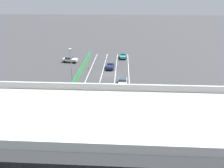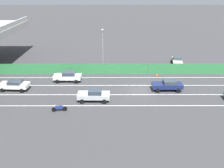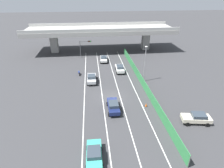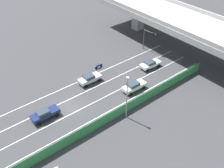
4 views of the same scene
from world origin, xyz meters
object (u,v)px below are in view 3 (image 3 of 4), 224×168
(car_sedan_navy, at_px, (113,106))
(motorcycle, at_px, (79,73))
(car_taxi_teal, at_px, (94,154))
(parked_sedan_cream, at_px, (197,118))
(car_hatchback_white, at_px, (120,68))
(street_lamp, at_px, (145,61))
(car_sedan_silver, at_px, (92,78))
(traffic_light, at_px, (84,45))
(car_sedan_white, at_px, (104,59))
(traffic_cone, at_px, (146,105))

(car_sedan_navy, relative_size, motorcycle, 2.32)
(car_taxi_teal, distance_m, parked_sedan_cream, 16.15)
(car_taxi_teal, xyz_separation_m, car_hatchback_white, (6.93, 25.25, 0.04))
(car_taxi_teal, distance_m, street_lamp, 22.91)
(car_sedan_silver, bearing_deg, motorcycle, 124.55)
(car_sedan_silver, bearing_deg, car_hatchback_white, 34.92)
(traffic_light, bearing_deg, motorcycle, -95.44)
(motorcycle, distance_m, traffic_light, 13.01)
(traffic_light, height_order, street_lamp, street_lamp)
(car_sedan_silver, xyz_separation_m, parked_sedan_cream, (15.31, -15.47, -0.00))
(car_sedan_navy, bearing_deg, traffic_light, 100.34)
(car_sedan_white, bearing_deg, motorcycle, -128.40)
(street_lamp, height_order, traffic_cone, street_lamp)
(car_sedan_silver, height_order, traffic_light, traffic_light)
(car_sedan_navy, distance_m, parked_sedan_cream, 12.79)
(traffic_light, bearing_deg, street_lamp, -53.81)
(traffic_light, bearing_deg, parked_sedan_cream, -62.20)
(car_sedan_silver, relative_size, car_sedan_white, 0.99)
(car_sedan_navy, distance_m, motorcycle, 16.42)
(car_sedan_white, relative_size, traffic_light, 0.92)
(parked_sedan_cream, height_order, street_lamp, street_lamp)
(car_hatchback_white, height_order, car_sedan_silver, car_hatchback_white)
(traffic_light, xyz_separation_m, street_lamp, (12.95, -17.69, 1.19))
(car_taxi_teal, bearing_deg, car_sedan_white, 83.76)
(car_taxi_teal, bearing_deg, car_sedan_silver, 89.85)
(car_sedan_silver, height_order, parked_sedan_cream, car_sedan_silver)
(car_hatchback_white, distance_m, car_sedan_white, 8.27)
(traffic_cone, bearing_deg, parked_sedan_cream, -39.26)
(car_sedan_white, bearing_deg, car_hatchback_white, -66.22)
(car_hatchback_white, height_order, traffic_cone, car_hatchback_white)
(car_hatchback_white, bearing_deg, car_sedan_silver, -145.08)
(car_sedan_silver, height_order, car_sedan_white, car_sedan_silver)
(car_hatchback_white, xyz_separation_m, car_sedan_silver, (-6.87, -4.80, -0.01))
(parked_sedan_cream, bearing_deg, street_lamp, 105.61)
(car_taxi_teal, bearing_deg, traffic_light, 92.55)
(car_sedan_navy, xyz_separation_m, street_lamp, (7.88, 10.06, 3.80))
(car_sedan_navy, relative_size, street_lamp, 0.57)
(car_sedan_white, xyz_separation_m, traffic_light, (-5.25, 4.45, 2.66))
(car_sedan_white, height_order, street_lamp, street_lamp)
(car_sedan_navy, bearing_deg, parked_sedan_cream, -20.77)
(car_sedan_white, distance_m, traffic_light, 7.38)
(car_sedan_silver, height_order, street_lamp, street_lamp)
(car_hatchback_white, distance_m, car_sedan_silver, 8.38)
(parked_sedan_cream, xyz_separation_m, traffic_light, (-17.02, 32.29, 2.61))
(car_sedan_silver, distance_m, parked_sedan_cream, 21.77)
(car_sedan_silver, height_order, motorcycle, car_sedan_silver)
(parked_sedan_cream, relative_size, traffic_cone, 6.97)
(car_sedan_white, relative_size, traffic_cone, 7.07)
(car_taxi_teal, height_order, parked_sedan_cream, parked_sedan_cream)
(car_taxi_teal, bearing_deg, street_lamp, 60.04)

